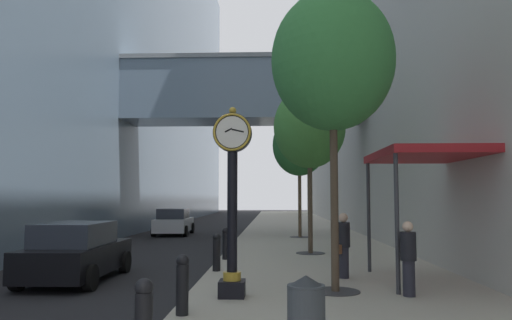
{
  "coord_description": "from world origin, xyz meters",
  "views": [
    {
      "loc": [
        1.93,
        -3.35,
        2.26
      ],
      "look_at": [
        1.05,
        20.23,
        4.09
      ],
      "focal_mm": 33.8,
      "sensor_mm": 36.0,
      "label": 1
    }
  ],
  "objects": [
    {
      "name": "sidewalk_right",
      "position": [
        3.48,
        30.0,
        0.07
      ],
      "size": [
        6.97,
        80.0,
        0.14
      ],
      "primitive_type": "cube",
      "color": "#ADA593",
      "rests_on": "ground"
    },
    {
      "name": "bollard_fifth",
      "position": [
        0.27,
        13.24,
        0.71
      ],
      "size": [
        0.24,
        0.24,
        1.09
      ],
      "color": "black",
      "rests_on": "sidewalk_right"
    },
    {
      "name": "storefront_awning",
      "position": [
        5.73,
        9.08,
        3.28
      ],
      "size": [
        2.4,
        3.6,
        3.3
      ],
      "color": "maroon",
      "rests_on": "sidewalk_right"
    },
    {
      "name": "ground_plane",
      "position": [
        0.0,
        27.0,
        0.0
      ],
      "size": [
        110.0,
        110.0,
        0.0
      ],
      "primitive_type": "plane",
      "color": "black",
      "rests_on": "ground"
    },
    {
      "name": "car_silver_mid",
      "position": [
        -4.12,
        25.65,
        0.77
      ],
      "size": [
        2.16,
        4.26,
        1.58
      ],
      "color": "#B7BABF",
      "rests_on": "ground"
    },
    {
      "name": "pedestrian_walking",
      "position": [
        3.75,
        9.55,
        1.04
      ],
      "size": [
        0.52,
        0.48,
        1.7
      ],
      "color": "#23232D",
      "rests_on": "sidewalk_right"
    },
    {
      "name": "pedestrian_by_clock",
      "position": [
        4.82,
        7.26,
        0.98
      ],
      "size": [
        0.41,
        0.41,
        1.6
      ],
      "color": "#23232D",
      "rests_on": "sidewalk_right"
    },
    {
      "name": "street_tree_near",
      "position": [
        3.3,
        7.7,
        5.41
      ],
      "size": [
        2.86,
        2.86,
        6.94
      ],
      "color": "#333335",
      "rests_on": "sidewalk_right"
    },
    {
      "name": "trash_bin",
      "position": [
        2.36,
        3.37,
        0.68
      ],
      "size": [
        0.53,
        0.53,
        1.05
      ],
      "color": "#383D42",
      "rests_on": "sidewalk_right"
    },
    {
      "name": "street_clock",
      "position": [
        1.03,
        7.04,
        2.38
      ],
      "size": [
        0.84,
        0.55,
        4.09
      ],
      "color": "black",
      "rests_on": "sidewalk_right"
    },
    {
      "name": "bollard_fourth",
      "position": [
        0.27,
        10.64,
        0.71
      ],
      "size": [
        0.24,
        0.24,
        1.09
      ],
      "color": "black",
      "rests_on": "sidewalk_right"
    },
    {
      "name": "bollard_nearest",
      "position": [
        0.27,
        2.84,
        0.71
      ],
      "size": [
        0.24,
        0.24,
        1.09
      ],
      "color": "black",
      "rests_on": "sidewalk_right"
    },
    {
      "name": "building_block_left",
      "position": [
        -10.95,
        29.96,
        15.96
      ],
      "size": [
        22.8,
        80.0,
        32.03
      ],
      "color": "slate",
      "rests_on": "ground"
    },
    {
      "name": "street_tree_mid_far",
      "position": [
        3.3,
        22.52,
        5.05
      ],
      "size": [
        2.89,
        2.89,
        6.59
      ],
      "color": "#333335",
      "rests_on": "sidewalk_right"
    },
    {
      "name": "street_tree_mid_near",
      "position": [
        3.3,
        15.11,
        4.94
      ],
      "size": [
        2.76,
        2.76,
        6.41
      ],
      "color": "#333335",
      "rests_on": "sidewalk_right"
    },
    {
      "name": "car_black_near",
      "position": [
        -3.42,
        9.63,
        0.77
      ],
      "size": [
        2.04,
        4.17,
        1.58
      ],
      "color": "black",
      "rests_on": "ground"
    },
    {
      "name": "bollard_second",
      "position": [
        0.27,
        5.44,
        0.71
      ],
      "size": [
        0.24,
        0.24,
        1.09
      ],
      "color": "black",
      "rests_on": "sidewalk_right"
    }
  ]
}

